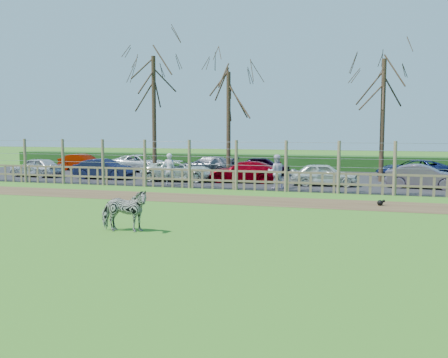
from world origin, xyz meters
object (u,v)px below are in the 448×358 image
(tree_left, at_px, (154,87))
(car_8, at_px, (140,163))
(crow, at_px, (380,203))
(car_7, at_px, (83,162))
(zebra, at_px, (124,211))
(car_1, at_px, (104,169))
(car_10, at_px, (263,166))
(car_4, at_px, (324,174))
(car_9, at_px, (207,165))
(car_2, at_px, (179,171))
(car_12, at_px, (413,169))
(visitor_a, at_px, (169,169))
(visitor_b, at_px, (276,172))
(tree_right, at_px, (383,90))
(car_5, at_px, (423,176))
(tree_mid, at_px, (228,99))
(car_3, at_px, (244,172))
(car_0, at_px, (36,167))

(tree_left, bearing_deg, car_8, 127.13)
(crow, height_order, car_7, car_7)
(zebra, distance_m, car_1, 16.21)
(car_10, bearing_deg, car_4, -142.35)
(zebra, bearing_deg, car_9, 3.61)
(car_8, bearing_deg, car_2, -128.34)
(tree_left, xyz_separation_m, car_12, (15.36, 3.27, -4.98))
(visitor_a, bearing_deg, zebra, 99.79)
(zebra, relative_size, car_9, 0.36)
(tree_left, xyz_separation_m, visitor_b, (8.37, -3.74, -4.71))
(car_1, xyz_separation_m, car_8, (-0.24, 5.40, 0.00))
(tree_right, bearing_deg, tree_left, -173.66)
(car_7, bearing_deg, car_8, -82.75)
(car_7, bearing_deg, car_9, -87.16)
(tree_left, height_order, car_5, tree_left)
(visitor_b, bearing_deg, car_4, -152.92)
(car_1, distance_m, car_2, 4.83)
(visitor_b, distance_m, car_12, 9.91)
(zebra, height_order, car_8, zebra)
(tree_left, relative_size, visitor_b, 4.57)
(crow, relative_size, car_12, 0.07)
(tree_mid, bearing_deg, car_2, -131.26)
(crow, distance_m, car_7, 23.72)
(car_9, height_order, car_12, same)
(car_2, height_order, car_9, same)
(crow, distance_m, car_8, 19.92)
(crow, relative_size, car_4, 0.09)
(car_9, bearing_deg, crow, 45.72)
(car_4, relative_size, car_9, 0.85)
(car_2, xyz_separation_m, car_8, (-5.06, 5.27, 0.00))
(car_3, bearing_deg, car_2, -90.00)
(visitor_b, relative_size, car_8, 0.40)
(car_2, height_order, car_10, same)
(zebra, bearing_deg, crow, -51.85)
(visitor_a, bearing_deg, car_0, -19.08)
(car_0, height_order, car_5, same)
(tree_left, relative_size, car_9, 1.90)
(car_4, distance_m, car_9, 9.46)
(car_4, relative_size, car_10, 1.00)
(crow, bearing_deg, car_2, 150.27)
(tree_mid, relative_size, zebra, 4.54)
(car_12, bearing_deg, car_0, -79.60)
(tree_left, xyz_separation_m, tree_mid, (4.50, 1.00, -0.75))
(car_10, bearing_deg, car_9, 93.92)
(tree_mid, bearing_deg, zebra, -84.62)
(car_4, bearing_deg, car_7, 69.12)
(tree_mid, relative_size, tree_right, 0.93)
(tree_right, bearing_deg, car_1, -168.78)
(zebra, height_order, car_9, zebra)
(visitor_b, xyz_separation_m, crow, (5.00, -4.17, -0.78))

